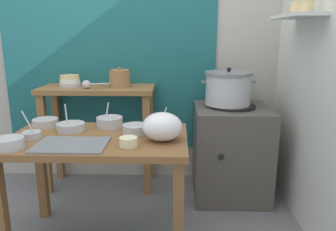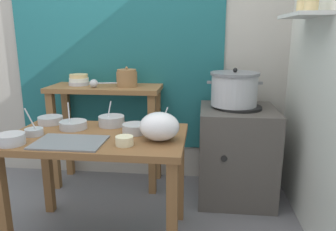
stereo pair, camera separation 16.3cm
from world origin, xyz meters
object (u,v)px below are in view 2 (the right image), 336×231
prep_bowl_6 (11,139)px  prep_bowl_7 (165,124)px  steamer_pot (234,89)px  serving_tray (70,142)px  prep_bowl_0 (73,124)px  stove_block (236,153)px  prep_bowl_3 (34,131)px  ladle (95,83)px  back_shelf_table (106,111)px  prep_table (98,152)px  prep_bowl_1 (135,128)px  plastic_bag (159,126)px  prep_bowl_5 (124,140)px  clay_pot (127,78)px  prep_bowl_4 (50,120)px  prep_bowl_2 (111,120)px  bowl_stack_enamel (79,80)px

prep_bowl_6 → prep_bowl_7: prep_bowl_7 is taller
steamer_pot → serving_tray: size_ratio=1.08×
prep_bowl_0 → prep_bowl_7: (0.61, 0.09, -0.01)m
stove_block → prep_bowl_3: 1.55m
ladle → prep_bowl_6: bearing=-101.3°
back_shelf_table → stove_block: size_ratio=1.23×
prep_table → prep_bowl_0: size_ratio=6.14×
prep_table → prep_bowl_1: 0.28m
plastic_bag → prep_bowl_6: plastic_bag is taller
prep_bowl_1 → prep_bowl_6: size_ratio=1.02×
serving_tray → prep_bowl_1: prep_bowl_1 is taller
serving_tray → prep_bowl_6: (-0.32, -0.06, 0.03)m
prep_bowl_0 → prep_bowl_5: prep_bowl_0 is taller
prep_table → stove_block: stove_block is taller
prep_table → prep_bowl_3: 0.41m
prep_bowl_6 → prep_bowl_3: bearing=76.0°
clay_pot → prep_bowl_6: bearing=-112.8°
serving_tray → steamer_pot: bearing=40.9°
prep_bowl_6 → prep_bowl_7: size_ratio=1.17×
plastic_bag → prep_bowl_0: bearing=163.4°
prep_bowl_7 → steamer_pot: bearing=45.2°
stove_block → prep_bowl_4: (-1.35, -0.46, 0.36)m
prep_bowl_3 → serving_tray: bearing=-23.4°
prep_bowl_4 → prep_bowl_5: (0.63, -0.40, 0.00)m
prep_table → prep_bowl_2: 0.27m
prep_bowl_4 → prep_bowl_2: bearing=-0.7°
clay_pot → prep_bowl_6: (-0.44, -1.04, -0.22)m
prep_bowl_1 → serving_tray: bearing=-144.7°
prep_bowl_6 → prep_bowl_7: 0.94m
prep_bowl_3 → plastic_bag: bearing=-0.8°
back_shelf_table → plastic_bag: back_shelf_table is taller
bowl_stack_enamel → prep_bowl_5: size_ratio=1.75×
clay_pot → prep_bowl_5: (0.21, -0.98, -0.22)m
serving_tray → prep_bowl_4: 0.50m
prep_bowl_2 → prep_bowl_7: 0.38m
prep_table → prep_bowl_3: size_ratio=6.22×
back_shelf_table → prep_bowl_7: back_shelf_table is taller
bowl_stack_enamel → prep_bowl_4: bowl_stack_enamel is taller
prep_bowl_4 → prep_bowl_6: 0.45m
prep_bowl_0 → prep_bowl_7: size_ratio=1.32×
prep_table → ladle: 0.83m
prep_bowl_0 → stove_block: bearing=26.2°
prep_bowl_4 → stove_block: bearing=18.7°
ladle → plastic_bag: (0.64, -0.78, -0.13)m
prep_bowl_1 → prep_bowl_2: 0.25m
prep_table → prep_bowl_2: size_ratio=6.24×
serving_tray → prep_bowl_0: bearing=108.0°
plastic_bag → bowl_stack_enamel: bearing=132.8°
serving_tray → prep_bowl_1: 0.41m
prep_bowl_6 → prep_bowl_2: bearing=44.0°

